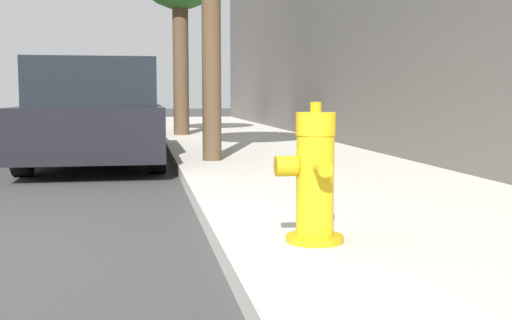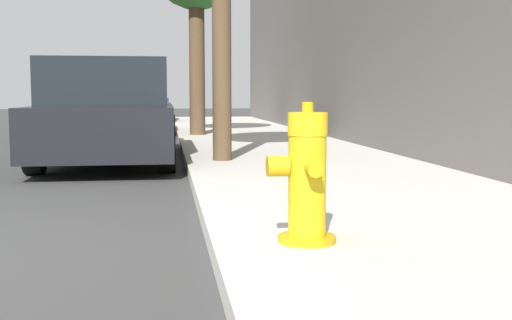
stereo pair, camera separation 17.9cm
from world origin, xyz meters
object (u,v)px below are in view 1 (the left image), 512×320
(fire_hydrant, at_px, (314,179))
(parked_car_far, at_px, (122,104))
(parked_car_near, at_px, (97,114))
(parked_car_mid, at_px, (104,107))

(fire_hydrant, relative_size, parked_car_far, 0.20)
(parked_car_near, relative_size, parked_car_mid, 1.14)
(parked_car_mid, bearing_deg, parked_car_far, 87.77)
(fire_hydrant, bearing_deg, parked_car_far, 94.98)
(fire_hydrant, xyz_separation_m, parked_car_far, (-1.49, 17.13, 0.16))
(fire_hydrant, height_order, parked_car_far, parked_car_far)
(parked_car_near, bearing_deg, parked_car_far, 89.87)
(fire_hydrant, xyz_separation_m, parked_car_near, (-1.52, 5.68, 0.20))
(parked_car_near, xyz_separation_m, parked_car_far, (0.03, 11.45, -0.04))
(parked_car_near, distance_m, parked_car_mid, 5.39)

